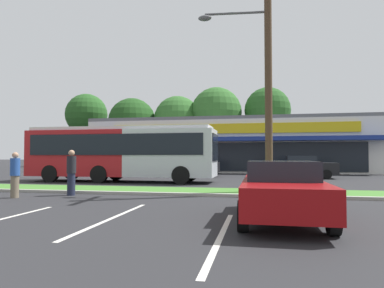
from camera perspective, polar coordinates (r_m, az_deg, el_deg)
The scene contains 17 objects.
grass_median at distance 15.20m, azimuth -9.81°, elevation -7.57°, with size 56.00×2.20×0.12m, color #427A2D.
curb_lip at distance 14.07m, azimuth -11.59°, elevation -8.02°, with size 56.00×0.24×0.12m, color #99968C.
parking_stripe_2 at distance 8.87m, azimuth -13.29°, elevation -11.98°, with size 0.12×4.80×0.01m, color silver.
parking_stripe_3 at distance 6.83m, azimuth 4.83°, elevation -15.06°, with size 0.12×4.80×0.01m, color silver.
storefront_building at distance 36.82m, azimuth 7.08°, elevation -0.37°, with size 27.07×14.51×5.12m.
tree_far_left at distance 53.10m, azimuth -17.19°, elevation 4.70°, with size 6.10×6.10×10.70m.
tree_left at distance 48.08m, azimuth -9.96°, elevation 3.66°, with size 6.53×6.53×9.52m.
tree_mid_left at distance 46.82m, azimuth -2.44°, elevation 4.08°, with size 6.42×6.42×9.70m.
tree_mid at distance 45.88m, azimuth 4.07°, elevation 5.22°, with size 6.76×6.76×10.68m.
tree_mid_right at distance 45.93m, azimuth 12.48°, elevation 5.50°, with size 5.98×5.98×10.49m.
utility_pole at distance 14.72m, azimuth 12.05°, elevation 13.79°, with size 3.04×2.40×10.38m.
city_bus at distance 20.84m, azimuth -11.67°, elevation -1.34°, with size 11.30×2.70×3.25m.
car_1 at distance 24.84m, azimuth 18.11°, elevation -3.62°, with size 4.22×1.91×1.54m.
car_3 at distance 25.46m, azimuth -0.10°, elevation -3.66°, with size 4.13×1.96×1.57m.
car_4 at distance 8.60m, azimuth 14.78°, elevation -7.32°, with size 1.96×4.49×1.42m.
pedestrian_near_bench at distance 14.26m, azimuth -19.49°, elevation -4.50°, with size 0.36×0.36×1.78m.
pedestrian_by_pole at distance 14.25m, azimuth -27.43°, elevation -4.58°, with size 0.34×0.34×1.69m.
Camera 1 is at (5.35, -0.14, 1.55)m, focal length 31.97 mm.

